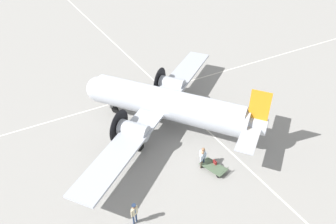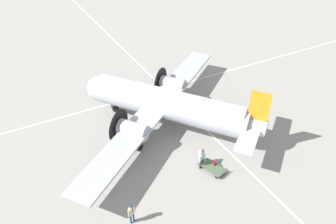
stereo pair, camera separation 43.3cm
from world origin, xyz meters
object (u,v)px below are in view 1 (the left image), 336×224
object	(u,v)px
ramp_agent	(202,157)
crew_foreground	(134,212)
airliner_main	(164,103)
passenger_boarding	(203,155)
suitcase_near_door	(215,164)
baggage_cart	(214,167)

from	to	relation	value
ramp_agent	crew_foreground	bearing A→B (deg)	-17.81
airliner_main	ramp_agent	xyz separation A→B (m)	(6.30, -0.05, -1.47)
passenger_boarding	ramp_agent	distance (m)	0.29
airliner_main	suitcase_near_door	distance (m)	7.18
passenger_boarding	airliner_main	bearing A→B (deg)	-31.71
passenger_boarding	baggage_cart	bearing A→B (deg)	173.92
ramp_agent	suitcase_near_door	xyz separation A→B (m)	(0.48, 0.95, -0.72)
passenger_boarding	baggage_cart	xyz separation A→B (m)	(0.91, 0.47, -0.80)
passenger_boarding	suitcase_near_door	bearing A→B (deg)	-165.31
baggage_cart	crew_foreground	bearing A→B (deg)	84.21
passenger_boarding	ramp_agent	world-z (taller)	passenger_boarding
airliner_main	baggage_cart	distance (m)	7.39
suitcase_near_door	baggage_cart	distance (m)	0.37
ramp_agent	baggage_cart	distance (m)	1.24
airliner_main	suitcase_near_door	xyz separation A→B (m)	(6.78, 0.90, -2.19)
ramp_agent	passenger_boarding	bearing A→B (deg)	-172.74
crew_foreground	passenger_boarding	size ratio (longest dim) A/B	1.01
crew_foreground	baggage_cart	world-z (taller)	crew_foreground
ramp_agent	baggage_cart	world-z (taller)	ramp_agent
passenger_boarding	crew_foreground	bearing A→B (deg)	75.26
ramp_agent	suitcase_near_door	distance (m)	1.28
airliner_main	ramp_agent	distance (m)	6.47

